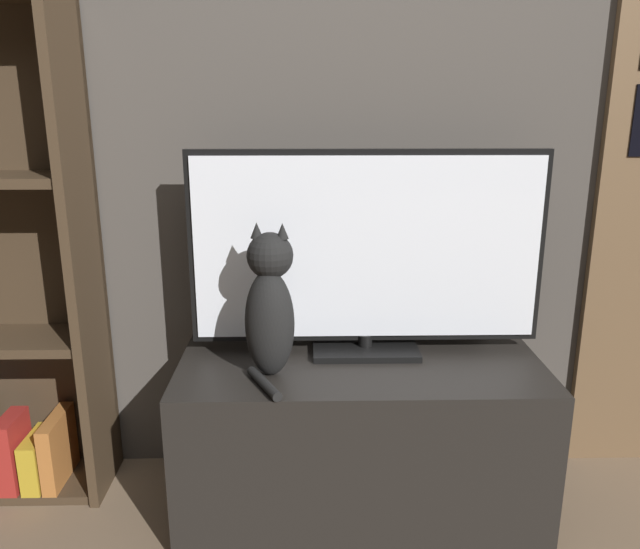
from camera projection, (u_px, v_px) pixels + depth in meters
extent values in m
cube|color=#47423D|center=(357.00, 94.00, 2.00)|extent=(4.80, 0.05, 2.60)
cube|color=black|center=(359.00, 434.00, 1.99)|extent=(1.12, 0.51, 0.50)
cube|color=black|center=(365.00, 348.00, 2.01)|extent=(0.33, 0.20, 0.02)
cylinder|color=black|center=(365.00, 340.00, 2.00)|extent=(0.04, 0.04, 0.04)
cube|color=black|center=(367.00, 248.00, 1.92)|extent=(1.10, 0.02, 0.60)
cube|color=white|center=(367.00, 249.00, 1.91)|extent=(1.06, 0.01, 0.57)
ellipsoid|color=black|center=(270.00, 324.00, 1.80)|extent=(0.16, 0.15, 0.32)
ellipsoid|color=silver|center=(273.00, 323.00, 1.85)|extent=(0.08, 0.05, 0.17)
sphere|color=black|center=(270.00, 256.00, 1.77)|extent=(0.15, 0.15, 0.13)
cone|color=black|center=(257.00, 230.00, 1.75)|extent=(0.04, 0.04, 0.04)
cone|color=black|center=(282.00, 231.00, 1.74)|extent=(0.04, 0.04, 0.04)
cylinder|color=black|center=(264.00, 383.00, 1.75)|extent=(0.11, 0.18, 0.03)
cube|color=#3D2D1E|center=(84.00, 262.00, 1.95)|extent=(0.03, 0.28, 1.59)
cube|color=#3D2D1E|center=(10.00, 480.00, 2.16)|extent=(0.64, 0.25, 0.03)
cube|color=maroon|center=(14.00, 451.00, 2.08)|extent=(0.06, 0.16, 0.25)
cube|color=#B79323|center=(39.00, 459.00, 2.10)|extent=(0.06, 0.19, 0.17)
cube|color=#AD662D|center=(58.00, 448.00, 2.11)|extent=(0.05, 0.22, 0.23)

